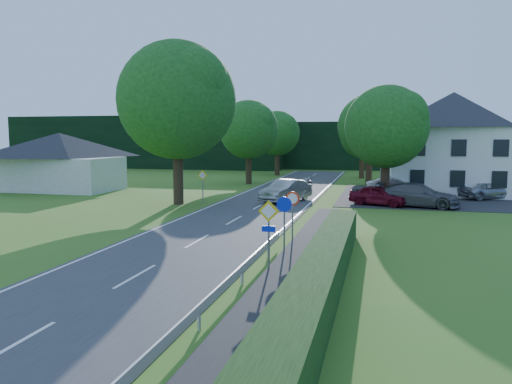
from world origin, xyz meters
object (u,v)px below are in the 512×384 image
(parked_car_silver_a, at_px, (397,187))
(parasol, at_px, (401,182))
(moving_car, at_px, (286,191))
(parked_car_silver_b, at_px, (488,191))
(parked_car_grey, at_px, (418,195))
(streetlight, at_px, (380,142))
(parked_car_red, at_px, (379,195))
(motorcycle, at_px, (310,183))

(parked_car_silver_a, bearing_deg, parasol, -3.12)
(moving_car, xyz_separation_m, parked_car_silver_b, (14.97, 5.50, -0.18))
(parked_car_grey, bearing_deg, parked_car_silver_a, 23.67)
(streetlight, height_order, parked_car_red, streetlight)
(parasol, bearing_deg, streetlight, -111.21)
(moving_car, bearing_deg, parked_car_silver_a, 55.58)
(parked_car_silver_a, distance_m, parasol, 2.36)
(parked_car_silver_a, distance_m, parked_car_grey, 6.00)
(parked_car_red, relative_size, parked_car_silver_b, 0.90)
(parked_car_silver_b, bearing_deg, moving_car, 79.88)
(moving_car, distance_m, motorcycle, 9.66)
(motorcycle, xyz_separation_m, parked_car_grey, (8.90, -10.10, 0.31))
(parked_car_grey, bearing_deg, parasol, 17.59)
(parked_car_grey, bearing_deg, moving_car, 99.12)
(streetlight, xyz_separation_m, parasol, (1.82, 4.69, -3.47))
(streetlight, xyz_separation_m, moving_car, (-6.71, -3.05, -3.61))
(parasol, bearing_deg, parked_car_grey, -84.27)
(streetlight, bearing_deg, parked_car_red, -89.32)
(moving_car, xyz_separation_m, parked_car_silver_a, (8.12, 5.42, -0.02))
(streetlight, xyz_separation_m, parked_car_grey, (2.64, -3.50, -3.61))
(streetlight, distance_m, parked_car_grey, 5.68)
(moving_car, distance_m, parked_car_red, 6.76)
(parked_car_silver_a, height_order, parked_car_silver_b, parked_car_silver_a)
(parked_car_red, distance_m, parked_car_silver_b, 10.11)
(moving_car, bearing_deg, parked_car_silver_b, 42.04)
(parked_car_grey, distance_m, parasol, 8.23)
(parked_car_red, height_order, parked_car_grey, parked_car_grey)
(moving_car, relative_size, parked_car_silver_b, 1.08)
(parked_car_silver_a, xyz_separation_m, parked_car_grey, (1.23, -5.87, 0.02))
(parasol, bearing_deg, moving_car, -137.76)
(parked_car_silver_a, bearing_deg, streetlight, 155.98)
(parked_car_grey, xyz_separation_m, parasol, (-0.82, 8.19, 0.15))
(parked_car_silver_a, height_order, parked_car_grey, parked_car_grey)
(motorcycle, bearing_deg, moving_car, -91.36)
(parked_car_silver_a, distance_m, parked_car_silver_b, 6.85)
(parked_car_silver_a, bearing_deg, motorcycle, 67.96)
(parked_car_red, bearing_deg, streetlight, 21.05)
(moving_car, relative_size, parasol, 2.31)
(parked_car_silver_b, xyz_separation_m, parasol, (-6.44, 2.24, 0.32))
(streetlight, height_order, parked_car_silver_a, streetlight)
(moving_car, height_order, parked_car_silver_a, moving_car)
(motorcycle, distance_m, parasol, 8.32)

